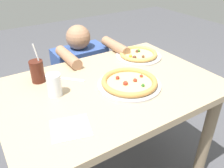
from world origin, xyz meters
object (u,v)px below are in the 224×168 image
object	(u,v)px
drink_cup_colored	(37,71)
fork	(66,78)
diner_seated	(82,86)
pizza_near	(129,83)
pizza_far	(138,55)
water_cup_clear	(54,85)

from	to	relation	value
drink_cup_colored	fork	size ratio (longest dim) A/B	1.37
drink_cup_colored	diner_seated	distance (m)	0.70
pizza_near	pizza_far	world-z (taller)	same
pizza_far	drink_cup_colored	xyz separation A→B (m)	(-0.68, 0.03, 0.05)
pizza_far	water_cup_clear	world-z (taller)	water_cup_clear
pizza_near	diner_seated	world-z (taller)	diner_seated
pizza_near	pizza_far	distance (m)	0.39
pizza_near	drink_cup_colored	size ratio (longest dim) A/B	1.56
pizza_near	drink_cup_colored	world-z (taller)	drink_cup_colored
pizza_near	fork	xyz separation A→B (m)	(-0.26, 0.26, -0.02)
pizza_near	pizza_far	xyz separation A→B (m)	(0.28, 0.28, -0.00)
drink_cup_colored	pizza_far	bearing A→B (deg)	-2.79
pizza_near	fork	distance (m)	0.37
drink_cup_colored	fork	distance (m)	0.16
pizza_far	diner_seated	world-z (taller)	diner_seated
pizza_near	water_cup_clear	size ratio (longest dim) A/B	2.94
diner_seated	water_cup_clear	bearing A→B (deg)	-125.59
water_cup_clear	diner_seated	xyz separation A→B (m)	(0.40, 0.55, -0.41)
pizza_near	water_cup_clear	xyz separation A→B (m)	(-0.37, 0.13, 0.04)
pizza_far	water_cup_clear	distance (m)	0.67
drink_cup_colored	diner_seated	xyz separation A→B (m)	(0.42, 0.37, -0.41)
drink_cup_colored	diner_seated	bearing A→B (deg)	40.95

